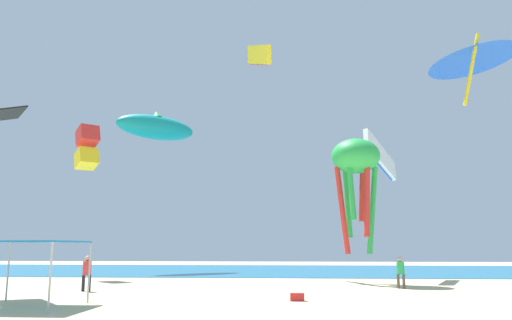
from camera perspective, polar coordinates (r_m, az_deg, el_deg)
The scene contains 11 objects.
ocean_strip at distance 46.16m, azimuth 2.53°, elevation -12.28°, with size 110.00×22.47×0.03m, color #1E6B93.
canopy_tent at distance 20.40m, azimuth -24.14°, elevation -8.58°, with size 3.35×3.29×2.35m.
person_near_tent at distance 27.71m, azimuth 15.95°, elevation -11.81°, with size 0.40×0.38×1.60m.
person_leftmost at distance 26.34m, azimuth -18.49°, elevation -11.69°, with size 0.45×0.40×1.69m.
cooler_box at distance 20.96m, azimuth 4.66°, elevation -15.05°, with size 0.57×0.37×0.35m.
kite_parafoil_yellow at distance 38.67m, azimuth 0.33°, elevation 11.72°, with size 2.01×4.51×2.88m.
kite_delta_blue at distance 31.69m, azimuth 23.05°, elevation 10.90°, with size 6.49×6.45×4.37m.
kite_box_red at distance 37.26m, azimuth -18.47°, elevation 1.36°, with size 2.04×2.08×3.12m.
kite_octopus_green at distance 31.02m, azimuth 11.16°, elevation -0.24°, with size 3.91×3.91×6.86m.
kite_inflatable_teal at distance 45.94m, azimuth -11.19°, elevation 3.63°, with size 7.37×6.89×3.06m.
kite_parafoil_white at distance 35.60m, azimuth 13.81°, elevation 0.43°, with size 2.77×4.58×3.10m.
Camera 1 is at (1.24, -15.61, 2.18)m, focal length 35.55 mm.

